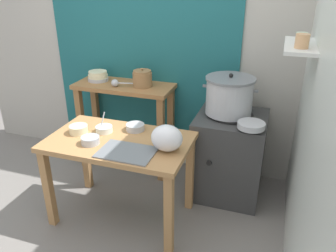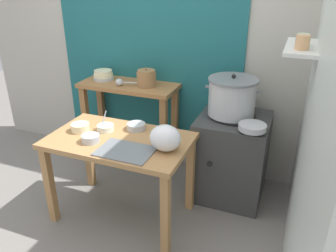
% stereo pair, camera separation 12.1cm
% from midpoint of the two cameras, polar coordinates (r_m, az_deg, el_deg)
% --- Properties ---
extents(ground_plane, '(9.00, 9.00, 0.00)m').
position_cam_midpoint_polar(ground_plane, '(3.00, -9.93, -15.06)').
color(ground_plane, gray).
extents(wall_back, '(4.40, 0.12, 2.60)m').
position_cam_midpoint_polar(wall_back, '(3.33, -1.28, 14.36)').
color(wall_back, '#B2ADA3').
rests_on(wall_back, ground).
extents(wall_right, '(0.30, 3.20, 2.60)m').
position_cam_midpoint_polar(wall_right, '(2.28, 23.19, 7.42)').
color(wall_right, silver).
rests_on(wall_right, ground).
extents(prep_table, '(1.10, 0.66, 0.72)m').
position_cam_midpoint_polar(prep_table, '(2.69, -9.42, -4.37)').
color(prep_table, '#B27F4C').
rests_on(prep_table, ground).
extents(back_shelf_table, '(0.96, 0.40, 0.90)m').
position_cam_midpoint_polar(back_shelf_table, '(3.40, -8.25, 3.39)').
color(back_shelf_table, '#9E6B3D').
rests_on(back_shelf_table, ground).
extents(stove_block, '(0.60, 0.61, 0.78)m').
position_cam_midpoint_polar(stove_block, '(3.11, 9.10, -4.82)').
color(stove_block, '#383838').
rests_on(stove_block, ground).
extents(steamer_pot, '(0.46, 0.42, 0.35)m').
position_cam_midpoint_polar(steamer_pot, '(2.91, 9.12, 5.07)').
color(steamer_pot, '#B7BABF').
rests_on(steamer_pot, stove_block).
extents(clay_pot, '(0.18, 0.18, 0.18)m').
position_cam_midpoint_polar(clay_pot, '(3.23, -5.41, 7.93)').
color(clay_pot, olive).
rests_on(clay_pot, back_shelf_table).
extents(bowl_stack_enamel, '(0.20, 0.20, 0.10)m').
position_cam_midpoint_polar(bowl_stack_enamel, '(3.48, -12.67, 8.17)').
color(bowl_stack_enamel, '#B7BABF').
rests_on(bowl_stack_enamel, back_shelf_table).
extents(ladle, '(0.26, 0.10, 0.07)m').
position_cam_midpoint_polar(ladle, '(3.27, -9.81, 7.13)').
color(ladle, '#B7BABF').
rests_on(ladle, back_shelf_table).
extents(serving_tray, '(0.40, 0.28, 0.01)m').
position_cam_midpoint_polar(serving_tray, '(2.44, -8.37, -4.39)').
color(serving_tray, slate).
rests_on(serving_tray, prep_table).
extents(plastic_bag, '(0.23, 0.19, 0.20)m').
position_cam_midpoint_polar(plastic_bag, '(2.41, -1.64, -2.06)').
color(plastic_bag, white).
rests_on(plastic_bag, prep_table).
extents(wide_pan, '(0.22, 0.22, 0.05)m').
position_cam_midpoint_polar(wide_pan, '(2.71, 12.57, 0.12)').
color(wide_pan, '#B7BABF').
rests_on(wide_pan, stove_block).
extents(prep_bowl_0, '(0.14, 0.14, 0.06)m').
position_cam_midpoint_polar(prep_bowl_0, '(2.61, -14.23, -2.30)').
color(prep_bowl_0, '#B7BABF').
rests_on(prep_bowl_0, prep_table).
extents(prep_bowl_1, '(0.15, 0.15, 0.06)m').
position_cam_midpoint_polar(prep_bowl_1, '(2.80, -16.01, -0.50)').
color(prep_bowl_1, beige).
rests_on(prep_bowl_1, prep_table).
extents(prep_bowl_2, '(0.15, 0.15, 0.05)m').
position_cam_midpoint_polar(prep_bowl_2, '(2.76, -6.78, -0.15)').
color(prep_bowl_2, '#B7BABF').
rests_on(prep_bowl_2, prep_table).
extents(prep_bowl_3, '(0.14, 0.14, 0.16)m').
position_cam_midpoint_polar(prep_bowl_3, '(2.77, -11.93, -0.46)').
color(prep_bowl_3, silver).
rests_on(prep_bowl_3, prep_table).
extents(prep_bowl_4, '(0.12, 0.12, 0.07)m').
position_cam_midpoint_polar(prep_bowl_4, '(2.62, -1.14, -1.30)').
color(prep_bowl_4, '#B7BABF').
rests_on(prep_bowl_4, prep_table).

